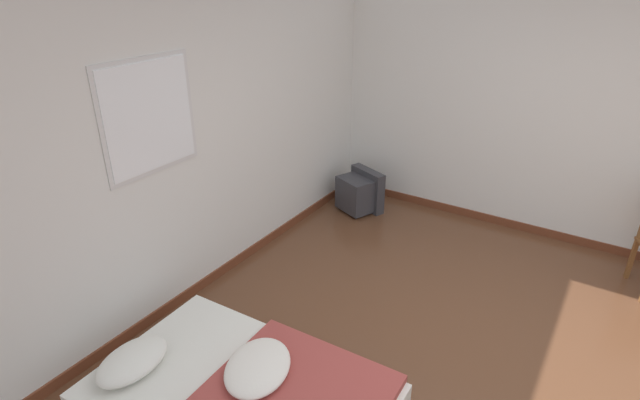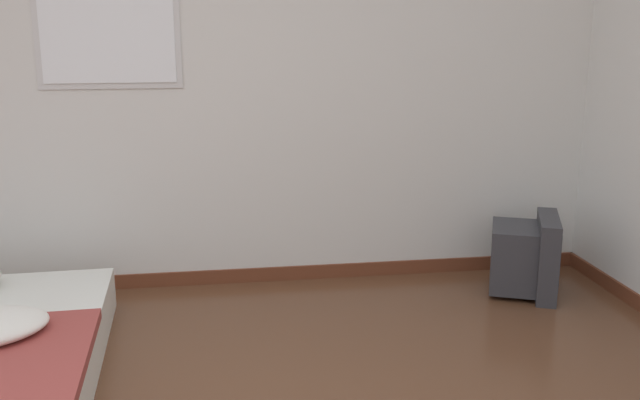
# 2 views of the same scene
# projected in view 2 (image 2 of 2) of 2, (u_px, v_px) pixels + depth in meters

# --- Properties ---
(wall_back) EXTENTS (7.43, 0.08, 2.60)m
(wall_back) POSITION_uv_depth(u_px,v_px,m) (196.00, 81.00, 4.29)
(wall_back) COLOR silver
(wall_back) RESTS_ON ground_plane
(crt_tv) EXTENTS (0.53, 0.56, 0.49)m
(crt_tv) POSITION_uv_depth(u_px,v_px,m) (527.00, 256.00, 4.38)
(crt_tv) COLOR #333338
(crt_tv) RESTS_ON ground_plane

